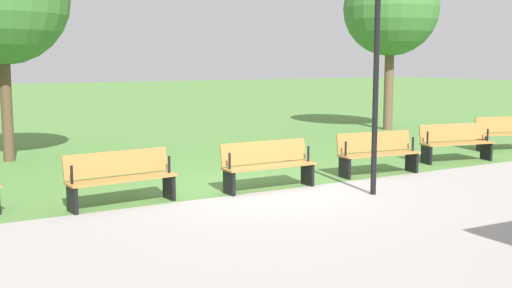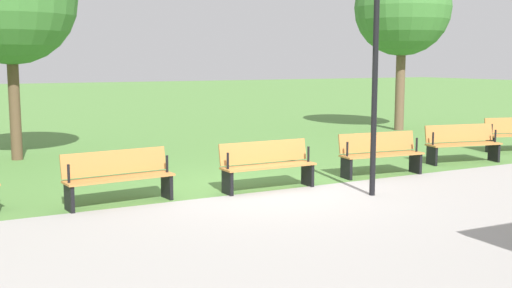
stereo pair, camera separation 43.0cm
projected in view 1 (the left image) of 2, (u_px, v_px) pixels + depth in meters
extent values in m
plane|color=#54843D|center=(270.00, 190.00, 11.62)|extent=(120.00, 120.00, 0.00)
cube|color=#A39E99|center=(385.00, 228.00, 8.94)|extent=(31.40, 6.08, 0.01)
cube|color=#B27538|center=(510.00, 134.00, 16.64)|extent=(1.87, 0.92, 0.04)
cube|color=#B27538|center=(506.00, 124.00, 16.80)|extent=(1.78, 0.60, 0.40)
cube|color=black|center=(481.00, 144.00, 16.46)|extent=(0.16, 0.38, 0.43)
cylinder|color=black|center=(483.00, 129.00, 16.39)|extent=(0.05, 0.05, 0.30)
cube|color=#B27538|center=(457.00, 143.00, 14.75)|extent=(1.87, 0.77, 0.04)
cube|color=#B27538|center=(452.00, 132.00, 14.91)|extent=(1.81, 0.44, 0.40)
cube|color=black|center=(486.00, 151.00, 15.07)|extent=(0.13, 0.38, 0.43)
cylinder|color=black|center=(488.00, 135.00, 15.00)|extent=(0.05, 0.05, 0.30)
cube|color=black|center=(426.00, 155.00, 14.50)|extent=(0.13, 0.38, 0.43)
cylinder|color=black|center=(427.00, 138.00, 14.43)|extent=(0.05, 0.05, 0.30)
cube|color=#B27538|center=(379.00, 154.00, 13.05)|extent=(1.86, 0.61, 0.04)
cube|color=#B27538|center=(374.00, 141.00, 13.20)|extent=(1.83, 0.27, 0.40)
cube|color=black|center=(412.00, 162.00, 13.44)|extent=(0.09, 0.38, 0.43)
cylinder|color=black|center=(413.00, 144.00, 13.37)|extent=(0.05, 0.05, 0.30)
cube|color=black|center=(345.00, 168.00, 12.73)|extent=(0.09, 0.38, 0.43)
cylinder|color=black|center=(346.00, 149.00, 12.66)|extent=(0.05, 0.05, 0.30)
cube|color=#B27538|center=(270.00, 166.00, 11.56)|extent=(1.82, 0.44, 0.04)
cube|color=#B27538|center=(264.00, 152.00, 11.70)|extent=(1.82, 0.10, 0.40)
cube|color=black|center=(307.00, 174.00, 12.02)|extent=(0.06, 0.37, 0.43)
cylinder|color=black|center=(308.00, 154.00, 11.95)|extent=(0.04, 0.04, 0.30)
cube|color=black|center=(229.00, 183.00, 11.16)|extent=(0.06, 0.37, 0.43)
cylinder|color=black|center=(230.00, 161.00, 11.09)|extent=(0.04, 0.04, 0.30)
cube|color=#B27538|center=(123.00, 179.00, 10.28)|extent=(1.86, 0.61, 0.04)
cube|color=#B27538|center=(117.00, 163.00, 10.41)|extent=(1.83, 0.27, 0.40)
cube|color=black|center=(169.00, 187.00, 10.80)|extent=(0.09, 0.38, 0.43)
cylinder|color=black|center=(169.00, 165.00, 10.74)|extent=(0.05, 0.05, 0.30)
cube|color=black|center=(72.00, 200.00, 9.82)|extent=(0.09, 0.38, 0.43)
cylinder|color=black|center=(72.00, 175.00, 9.75)|extent=(0.05, 0.05, 0.30)
cylinder|color=brown|center=(6.00, 102.00, 14.76)|extent=(0.26, 0.26, 2.82)
cylinder|color=brown|center=(389.00, 85.00, 21.62)|extent=(0.32, 0.32, 3.11)
sphere|color=#3D7533|center=(391.00, 8.00, 21.27)|extent=(3.25, 3.25, 3.25)
cylinder|color=black|center=(376.00, 83.00, 10.95)|extent=(0.10, 0.10, 3.99)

